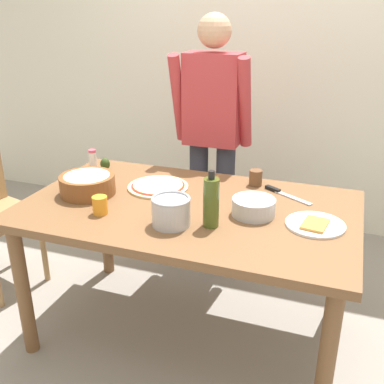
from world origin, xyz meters
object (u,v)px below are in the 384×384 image
(olive_oil_bottle, at_px, (211,202))
(chef_knife, at_px, (282,193))
(pizza_raw_on_board, at_px, (158,186))
(mixing_bowl_steel, at_px, (254,207))
(steel_pot, at_px, (171,211))
(cup_orange, at_px, (100,205))
(popcorn_bowl, at_px, (87,182))
(cup_small_brown, at_px, (256,178))
(salt_shaker, at_px, (93,158))
(plate_with_slice, at_px, (315,225))
(person_cook, at_px, (213,129))
(avocado, at_px, (105,164))
(dining_table, at_px, (189,222))

(olive_oil_bottle, height_order, chef_knife, olive_oil_bottle)
(pizza_raw_on_board, distance_m, mixing_bowl_steel, 0.57)
(steel_pot, height_order, cup_orange, steel_pot)
(popcorn_bowl, relative_size, steel_pot, 1.61)
(popcorn_bowl, relative_size, cup_small_brown, 3.29)
(cup_small_brown, relative_size, salt_shaker, 0.80)
(plate_with_slice, relative_size, olive_oil_bottle, 1.02)
(mixing_bowl_steel, bearing_deg, pizza_raw_on_board, 164.02)
(person_cook, bearing_deg, steel_pot, -83.22)
(olive_oil_bottle, relative_size, steel_pot, 1.48)
(person_cook, height_order, plate_with_slice, person_cook)
(person_cook, bearing_deg, plate_with_slice, -47.37)
(cup_small_brown, relative_size, avocado, 1.21)
(plate_with_slice, height_order, salt_shaker, salt_shaker)
(cup_small_brown, height_order, avocado, cup_small_brown)
(mixing_bowl_steel, bearing_deg, dining_table, 179.75)
(dining_table, distance_m, cup_small_brown, 0.46)
(mixing_bowl_steel, xyz_separation_m, cup_orange, (-0.67, -0.22, 0.00))
(dining_table, height_order, steel_pot, steel_pot)
(pizza_raw_on_board, relative_size, popcorn_bowl, 1.14)
(salt_shaker, relative_size, chef_knife, 0.41)
(pizza_raw_on_board, xyz_separation_m, avocado, (-0.41, 0.16, 0.03))
(pizza_raw_on_board, height_order, mixing_bowl_steel, mixing_bowl_steel)
(person_cook, height_order, olive_oil_bottle, person_cook)
(cup_small_brown, bearing_deg, dining_table, -123.74)
(plate_with_slice, relative_size, popcorn_bowl, 0.93)
(chef_knife, bearing_deg, steel_pot, -128.33)
(dining_table, height_order, olive_oil_bottle, olive_oil_bottle)
(pizza_raw_on_board, height_order, plate_with_slice, plate_with_slice)
(popcorn_bowl, xyz_separation_m, salt_shaker, (-0.20, 0.37, -0.01))
(person_cook, relative_size, pizza_raw_on_board, 5.05)
(mixing_bowl_steel, xyz_separation_m, cup_small_brown, (-0.07, 0.37, 0.00))
(olive_oil_bottle, bearing_deg, dining_table, 134.15)
(mixing_bowl_steel, distance_m, olive_oil_bottle, 0.24)
(mixing_bowl_steel, bearing_deg, chef_knife, 73.82)
(mixing_bowl_steel, height_order, avocado, mixing_bowl_steel)
(person_cook, relative_size, chef_knife, 6.21)
(cup_small_brown, bearing_deg, cup_orange, -135.18)
(dining_table, xyz_separation_m, pizza_raw_on_board, (-0.23, 0.16, 0.10))
(pizza_raw_on_board, bearing_deg, olive_oil_bottle, -39.59)
(pizza_raw_on_board, bearing_deg, cup_orange, -107.95)
(cup_orange, bearing_deg, popcorn_bowl, 134.10)
(pizza_raw_on_board, relative_size, avocado, 4.58)
(mixing_bowl_steel, relative_size, cup_small_brown, 2.35)
(popcorn_bowl, distance_m, cup_small_brown, 0.88)
(steel_pot, xyz_separation_m, chef_knife, (0.40, 0.51, -0.06))
(mixing_bowl_steel, height_order, olive_oil_bottle, olive_oil_bottle)
(popcorn_bowl, height_order, steel_pot, steel_pot)
(salt_shaker, bearing_deg, cup_small_brown, 1.98)
(dining_table, bearing_deg, steel_pot, -90.43)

